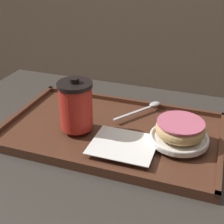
{
  "coord_description": "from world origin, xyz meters",
  "views": [
    {
      "loc": [
        0.26,
        -0.61,
        1.18
      ],
      "look_at": [
        0.04,
        0.02,
        0.81
      ],
      "focal_mm": 50.0,
      "sensor_mm": 36.0,
      "label": 1
    }
  ],
  "objects": [
    {
      "name": "cafe_table",
      "position": [
        0.0,
        0.0,
        0.58
      ],
      "size": [
        0.91,
        0.68,
        0.75
      ],
      "color": "#38332D",
      "rests_on": "ground_plane"
    },
    {
      "name": "serving_tray",
      "position": [
        0.04,
        0.02,
        0.76
      ],
      "size": [
        0.54,
        0.33,
        0.02
      ],
      "color": "#512D1E",
      "rests_on": "cafe_table"
    },
    {
      "name": "napkin_paper",
      "position": [
        0.09,
        -0.05,
        0.77
      ],
      "size": [
        0.15,
        0.13,
        0.0
      ],
      "rotation": [
        0.0,
        0.0,
        0.01
      ],
      "color": "white",
      "rests_on": "serving_tray"
    },
    {
      "name": "coffee_cup_front",
      "position": [
        -0.05,
        -0.01,
        0.83
      ],
      "size": [
        0.08,
        0.08,
        0.13
      ],
      "color": "red",
      "rests_on": "serving_tray"
    },
    {
      "name": "plate_with_chocolate_donut",
      "position": [
        0.2,
        0.02,
        0.78
      ],
      "size": [
        0.14,
        0.14,
        0.01
      ],
      "color": "white",
      "rests_on": "serving_tray"
    },
    {
      "name": "donut_chocolate_glazed",
      "position": [
        0.2,
        0.02,
        0.8
      ],
      "size": [
        0.11,
        0.11,
        0.04
      ],
      "color": "#DBB270",
      "rests_on": "plate_with_chocolate_donut"
    },
    {
      "name": "spoon",
      "position": [
        0.1,
        0.15,
        0.78
      ],
      "size": [
        0.1,
        0.14,
        0.01
      ],
      "rotation": [
        0.0,
        0.0,
        0.96
      ],
      "color": "silver",
      "rests_on": "serving_tray"
    }
  ]
}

